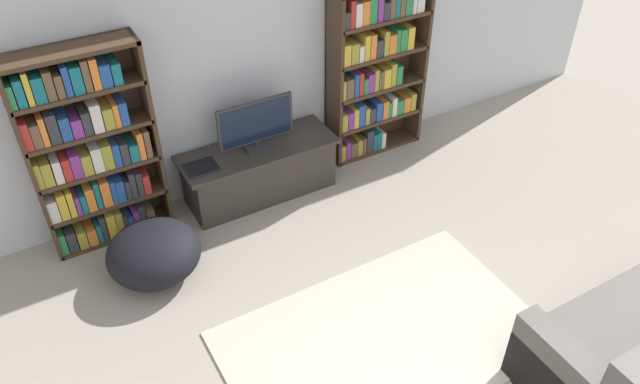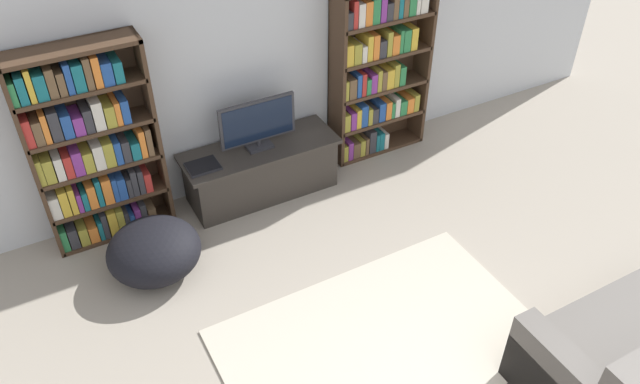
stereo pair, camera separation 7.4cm
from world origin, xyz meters
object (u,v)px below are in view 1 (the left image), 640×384
Objects in this scene: bookshelf_right at (373,70)px; laptop at (201,168)px; beanbag_ottoman at (154,253)px; television at (256,124)px; tv_stand at (259,171)px; bookshelf_left at (90,152)px.

bookshelf_right is 6.26× the size of laptop.
beanbag_ottoman is (-2.60, -0.70, -0.71)m from bookshelf_right.
laptop is at bearing -174.15° from bookshelf_right.
beanbag_ottoman is at bearing -164.99° from bookshelf_right.
television reaches higher than laptop.
tv_stand reaches higher than beanbag_ottoman.
bookshelf_right is 1.21× the size of tv_stand.
television reaches higher than beanbag_ottoman.
bookshelf_left is 2.46× the size of television.
bookshelf_right is at bearing 5.85° from laptop.
laptop is 0.37× the size of beanbag_ottoman.
bookshelf_left reaches higher than laptop.
bookshelf_left is 1.45m from television.
bookshelf_left is at bearing -179.96° from bookshelf_right.
bookshelf_left is at bearing 174.25° from television.
television is at bearing -5.75° from bookshelf_left.
bookshelf_right is 1.99m from laptop.
bookshelf_right is at bearing 0.04° from bookshelf_left.
bookshelf_left is 1.57m from tv_stand.
television is 0.63m from laptop.
tv_stand is at bearing 5.00° from laptop.
laptop reaches higher than beanbag_ottoman.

